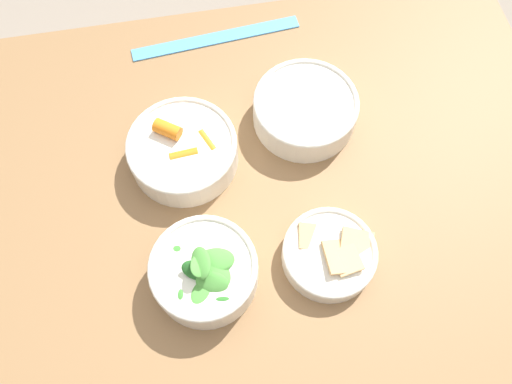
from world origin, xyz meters
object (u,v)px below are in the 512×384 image
(bowl_greens, at_px, (204,272))
(bowl_carrots, at_px, (183,150))
(bowl_cookies, at_px, (330,253))
(ruler, at_px, (216,38))
(bowl_beans_hotdog, at_px, (305,110))

(bowl_greens, bearing_deg, bowl_carrots, 91.82)
(bowl_cookies, distance_m, ruler, 0.48)
(bowl_greens, bearing_deg, bowl_cookies, -0.33)
(bowl_beans_hotdog, relative_size, ruler, 0.55)
(bowl_carrots, xyz_separation_m, bowl_beans_hotdog, (0.22, 0.04, -0.00))
(bowl_carrots, distance_m, bowl_beans_hotdog, 0.22)
(bowl_greens, distance_m, bowl_cookies, 0.20)
(bowl_cookies, bearing_deg, bowl_beans_hotdog, 86.26)
(bowl_cookies, bearing_deg, bowl_greens, 179.67)
(bowl_carrots, distance_m, ruler, 0.27)
(bowl_carrots, xyz_separation_m, bowl_greens, (0.01, -0.21, 0.01))
(bowl_greens, height_order, ruler, bowl_greens)
(bowl_greens, relative_size, bowl_cookies, 1.09)
(bowl_beans_hotdog, height_order, ruler, bowl_beans_hotdog)
(bowl_greens, xyz_separation_m, bowl_beans_hotdog, (0.21, 0.26, -0.01))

